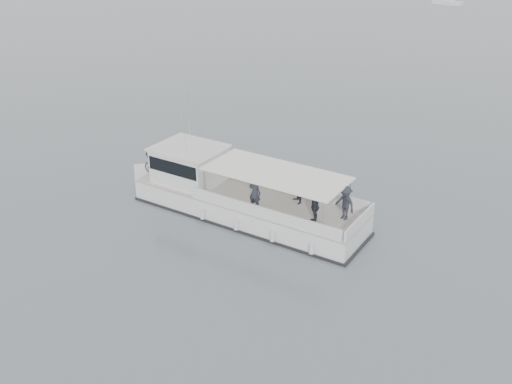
% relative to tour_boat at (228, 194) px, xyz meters
% --- Properties ---
extents(ground, '(1400.00, 1400.00, 0.00)m').
position_rel_tour_boat_xyz_m(ground, '(-3.17, 3.28, -1.04)').
color(ground, slate).
rests_on(ground, ground).
extents(tour_boat, '(15.28, 5.76, 6.36)m').
position_rel_tour_boat_xyz_m(tour_boat, '(0.00, 0.00, 0.00)').
color(tour_boat, white).
rests_on(tour_boat, ground).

